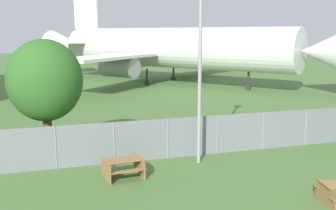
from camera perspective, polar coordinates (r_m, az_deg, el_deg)
perimeter_fence at (r=19.46m, az=7.18°, el=-4.27°), size 56.07×0.07×1.93m
airplane at (r=46.64m, az=0.02°, el=8.25°), size 28.76×34.20×13.50m
picnic_bench_near_cabin at (r=16.45m, az=-6.57°, el=-8.80°), size 1.74×1.55×0.76m
tree_near_hangar at (r=18.28m, az=-17.42°, el=3.36°), size 3.32×3.32×5.62m
light_mast at (r=17.36m, az=4.70°, el=8.91°), size 0.44×0.44×9.04m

